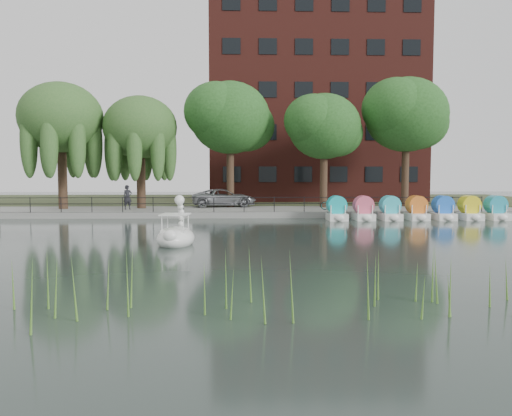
{
  "coord_description": "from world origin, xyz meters",
  "views": [
    {
      "loc": [
        -0.24,
        -19.71,
        2.96
      ],
      "look_at": [
        0.5,
        4.0,
        1.3
      ],
      "focal_mm": 35.0,
      "sensor_mm": 36.0,
      "label": 1
    }
  ],
  "objects_px": {
    "pedestrian": "(128,195)",
    "swan_boat": "(176,234)",
    "bicycle": "(333,203)",
    "minivan": "(224,197)"
  },
  "relations": [
    {
      "from": "pedestrian",
      "to": "swan_boat",
      "type": "xyz_separation_m",
      "value": [
        5.28,
        -14.74,
        -0.95
      ]
    },
    {
      "from": "bicycle",
      "to": "pedestrian",
      "type": "distance_m",
      "value": 14.45
    },
    {
      "from": "pedestrian",
      "to": "swan_boat",
      "type": "height_order",
      "value": "pedestrian"
    },
    {
      "from": "pedestrian",
      "to": "minivan",
      "type": "bearing_deg",
      "value": -8.25
    },
    {
      "from": "minivan",
      "to": "bicycle",
      "type": "xyz_separation_m",
      "value": [
        7.72,
        -3.55,
        -0.28
      ]
    },
    {
      "from": "minivan",
      "to": "pedestrian",
      "type": "bearing_deg",
      "value": 104.05
    },
    {
      "from": "swan_boat",
      "to": "minivan",
      "type": "bearing_deg",
      "value": 90.75
    },
    {
      "from": "swan_boat",
      "to": "bicycle",
      "type": "bearing_deg",
      "value": 62.08
    },
    {
      "from": "pedestrian",
      "to": "swan_boat",
      "type": "relative_size",
      "value": 0.78
    },
    {
      "from": "bicycle",
      "to": "swan_boat",
      "type": "xyz_separation_m",
      "value": [
        -9.14,
        -13.9,
        -0.46
      ]
    }
  ]
}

